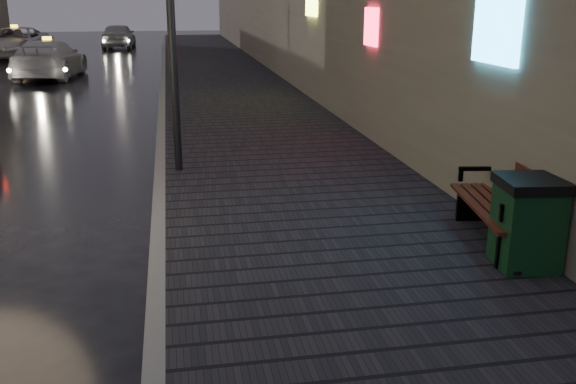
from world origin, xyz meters
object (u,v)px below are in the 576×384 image
object	(u,v)px
trash_bin	(527,222)
taxi_mid	(49,59)
bench	(504,204)
taxi_far	(16,43)
car_far	(119,36)

from	to	relation	value
trash_bin	taxi_mid	distance (m)	23.25
trash_bin	bench	bearing A→B (deg)	87.22
taxi_mid	taxi_far	size ratio (longest dim) A/B	0.90
trash_bin	taxi_mid	bearing A→B (deg)	119.05
bench	car_far	xyz separation A→B (m)	(-7.26, 36.52, 0.12)
bench	taxi_far	xyz separation A→B (m)	(-12.29, 30.62, 0.14)
taxi_mid	taxi_far	xyz separation A→B (m)	(-3.32, 9.89, 0.05)
bench	taxi_mid	world-z (taller)	taxi_mid
trash_bin	taxi_far	size ratio (longest dim) A/B	0.19
bench	car_far	distance (m)	37.23
bench	car_far	world-z (taller)	car_far
taxi_far	car_far	xyz separation A→B (m)	(5.03, 5.90, -0.02)
trash_bin	car_far	world-z (taller)	car_far
taxi_mid	car_far	bearing A→B (deg)	-90.57
taxi_mid	car_far	size ratio (longest dim) A/B	1.14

